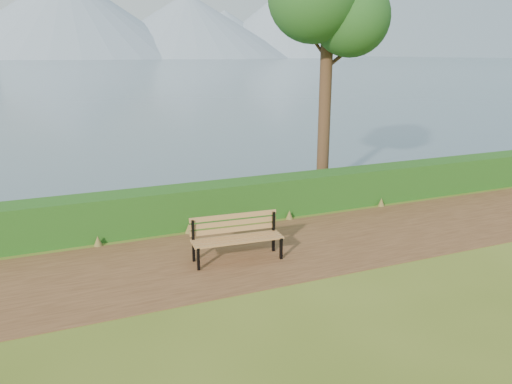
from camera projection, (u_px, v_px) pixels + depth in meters
name	position (u px, v px, depth m)	size (l,w,h in m)	color
ground	(265.00, 257.00, 10.59)	(140.00, 140.00, 0.00)	#4F601B
path	(260.00, 252.00, 10.86)	(40.00, 3.40, 0.01)	#52331C
hedge	(224.00, 202.00, 12.76)	(32.00, 0.85, 1.00)	#1C4A15
water	(47.00, 62.00, 241.16)	(700.00, 510.00, 0.00)	#405767
mountains	(26.00, 19.00, 359.77)	(585.00, 190.00, 70.00)	gray
bench	(236.00, 234.00, 10.38)	(1.92, 0.70, 0.95)	black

